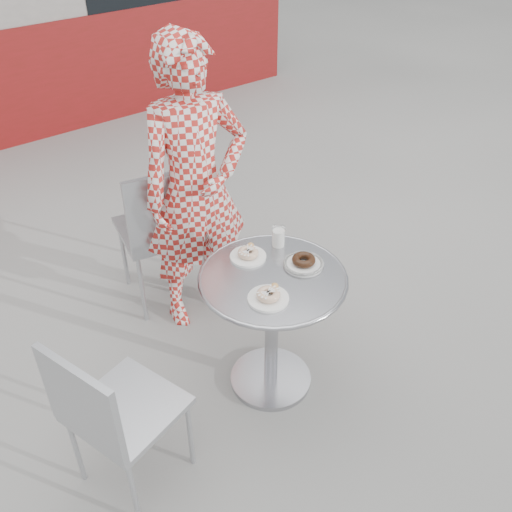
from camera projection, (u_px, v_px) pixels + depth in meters
ground at (273, 375)px, 3.00m from camera, size 60.00×60.00×0.00m
bistro_table at (272, 305)px, 2.66m from camera, size 0.68×0.68×0.69m
chair_far at (163, 256)px, 3.37m from camera, size 0.52×0.52×0.92m
chair_left at (130, 436)px, 2.39m from camera, size 0.50×0.49×0.83m
seated_person at (196, 191)px, 2.95m from camera, size 0.64×0.48×1.62m
plate_far at (248, 254)px, 2.67m from camera, size 0.17×0.17×0.05m
plate_near at (269, 296)px, 2.43m from camera, size 0.18×0.18×0.05m
plate_checker at (303, 262)px, 2.62m from camera, size 0.19×0.19×0.05m
milk_cup at (278, 237)px, 2.73m from camera, size 0.07×0.07×0.10m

